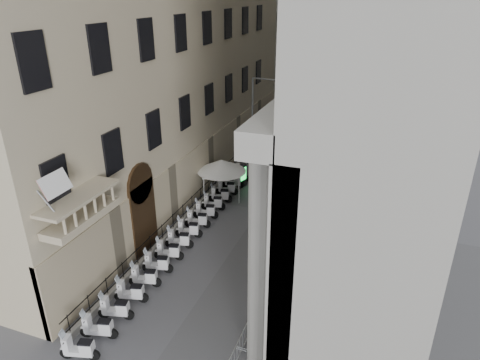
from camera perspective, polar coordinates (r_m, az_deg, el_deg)
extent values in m
cylinder|color=white|center=(31.25, -4.81, -1.50)|extent=(0.06, 0.06, 2.00)
cylinder|color=white|center=(30.36, -0.42, -2.22)|extent=(0.06, 0.06, 2.00)
cylinder|color=white|center=(33.36, -3.01, 0.28)|extent=(0.06, 0.06, 2.00)
cylinder|color=white|center=(32.53, 1.14, -0.34)|extent=(0.06, 0.06, 2.00)
cube|color=white|center=(31.42, -1.80, 0.82)|extent=(2.73, 2.73, 0.11)
cone|color=white|center=(31.24, -1.81, 1.59)|extent=(3.64, 3.64, 0.91)
cylinder|color=#94969C|center=(36.23, 1.64, 7.27)|extent=(0.16, 0.16, 7.93)
cylinder|color=#94969C|center=(34.80, 3.54, 13.26)|extent=(2.38, 0.41, 0.12)
cube|color=#94969C|center=(34.39, 5.24, 13.00)|extent=(0.52, 0.28, 0.15)
cube|color=black|center=(33.84, 0.27, 0.55)|extent=(0.52, 0.92, 1.87)
cube|color=#19E54C|center=(33.67, 0.47, 0.81)|extent=(0.24, 0.65, 1.04)
imported|color=black|center=(38.30, 8.73, 3.03)|extent=(0.64, 0.43, 1.72)
imported|color=black|center=(43.67, 10.01, 5.79)|extent=(1.13, 0.99, 1.97)
imported|color=black|center=(42.99, 7.52, 5.39)|extent=(0.93, 0.81, 1.60)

